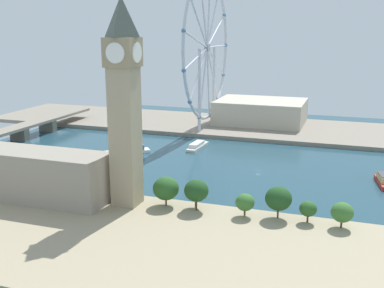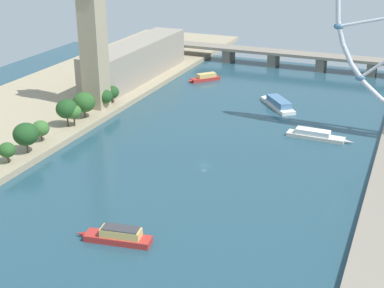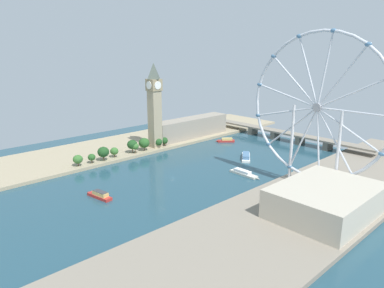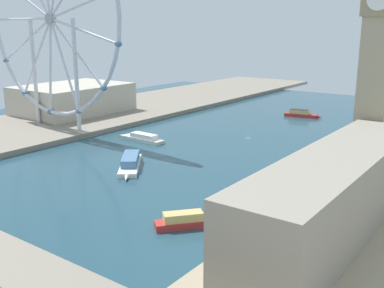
{
  "view_description": "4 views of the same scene",
  "coord_description": "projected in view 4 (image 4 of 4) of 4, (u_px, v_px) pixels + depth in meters",
  "views": [
    {
      "loc": [
        -266.15,
        -50.74,
        82.09
      ],
      "look_at": [
        -5.08,
        39.53,
        14.07
      ],
      "focal_mm": 44.29,
      "sensor_mm": 36.0,
      "label": 1
    },
    {
      "loc": [
        80.58,
        -208.78,
        101.73
      ],
      "look_at": [
        -5.15,
        -1.57,
        9.86
      ],
      "focal_mm": 52.25,
      "sensor_mm": 36.0,
      "label": 2
    },
    {
      "loc": [
        228.74,
        -192.55,
        111.06
      ],
      "look_at": [
        -16.8,
        39.73,
        19.8
      ],
      "focal_mm": 33.71,
      "sensor_mm": 36.0,
      "label": 3
    },
    {
      "loc": [
        -128.99,
        233.53,
        61.22
      ],
      "look_at": [
        -16.96,
        80.14,
        12.72
      ],
      "focal_mm": 42.43,
      "sensor_mm": 36.0,
      "label": 4
    }
  ],
  "objects": [
    {
      "name": "tour_boat_1",
      "position": [
        130.0,
        163.0,
        205.28
      ],
      "size": [
        26.84,
        32.03,
        5.4
      ],
      "rotation": [
        0.0,
        0.0,
        2.24
      ],
      "color": "white",
      "rests_on": "ground_plane"
    },
    {
      "name": "clock_tower",
      "position": [
        378.0,
        55.0,
        177.56
      ],
      "size": [
        14.09,
        14.09,
        92.27
      ],
      "color": "tan",
      "rests_on": "riverbank_left"
    },
    {
      "name": "tour_boat_3",
      "position": [
        142.0,
        138.0,
        253.79
      ],
      "size": [
        33.11,
        7.62,
        4.37
      ],
      "rotation": [
        0.0,
        0.0,
        6.25
      ],
      "color": "beige",
      "rests_on": "ground_plane"
    },
    {
      "name": "tour_boat_0",
      "position": [
        301.0,
        114.0,
        322.74
      ],
      "size": [
        26.97,
        9.39,
        5.57
      ],
      "rotation": [
        0.0,
        0.0,
        3.3
      ],
      "color": "#B22D28",
      "rests_on": "ground_plane"
    },
    {
      "name": "riverbank_right",
      "position": [
        113.0,
        111.0,
        336.47
      ],
      "size": [
        90.0,
        520.0,
        3.0
      ],
      "primitive_type": "cube",
      "color": "gray",
      "rests_on": "ground_plane"
    },
    {
      "name": "ground_plane",
      "position": [
        248.0,
        134.0,
        271.58
      ],
      "size": [
        398.39,
        398.39,
        0.0
      ],
      "primitive_type": "plane",
      "color": "#234756"
    },
    {
      "name": "parliament_block",
      "position": [
        337.0,
        191.0,
        133.9
      ],
      "size": [
        22.0,
        107.11,
        23.29
      ],
      "primitive_type": "cube",
      "color": "gray",
      "rests_on": "riverbank_left"
    },
    {
      "name": "tree_row_embankment",
      "position": [
        383.0,
        135.0,
        221.49
      ],
      "size": [
        13.84,
        112.34,
        14.15
      ],
      "color": "#513823",
      "rests_on": "riverbank_left"
    },
    {
      "name": "tour_boat_2",
      "position": [
        187.0,
        221.0,
        143.92
      ],
      "size": [
        18.15,
        20.25,
        4.87
      ],
      "rotation": [
        0.0,
        0.0,
        4.0
      ],
      "color": "#B22D28",
      "rests_on": "ground_plane"
    },
    {
      "name": "riverside_hall",
      "position": [
        73.0,
        98.0,
        323.6
      ],
      "size": [
        54.5,
        73.2,
        19.4
      ],
      "primitive_type": "cube",
      "color": "#BCB29E",
      "rests_on": "riverbank_right"
    },
    {
      "name": "ferris_wheel",
      "position": [
        50.0,
        20.0,
        262.33
      ],
      "size": [
        115.3,
        3.2,
        120.81
      ],
      "color": "silver",
      "rests_on": "riverbank_right"
    }
  ]
}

